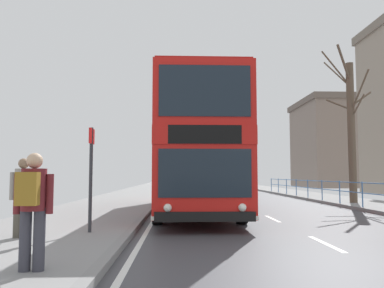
% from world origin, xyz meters
% --- Properties ---
extents(ground, '(15.80, 140.00, 0.20)m').
position_xyz_m(ground, '(-0.72, -0.00, 0.04)').
color(ground, '#414146').
extents(double_decker_bus_main, '(2.86, 10.61, 4.48)m').
position_xyz_m(double_decker_bus_main, '(-2.53, 9.05, 2.34)').
color(double_decker_bus_main, red).
rests_on(double_decker_bus_main, ground).
extents(pedestrian_railing_far_kerb, '(0.05, 25.42, 1.05)m').
position_xyz_m(pedestrian_railing_far_kerb, '(4.45, 13.79, 0.85)').
color(pedestrian_railing_far_kerb, '#386BA8').
rests_on(pedestrian_railing_far_kerb, ground).
extents(pedestrian_with_backpack, '(0.54, 0.53, 1.63)m').
position_xyz_m(pedestrian_with_backpack, '(-5.14, -0.25, 1.09)').
color(pedestrian_with_backpack, '#383842').
rests_on(pedestrian_with_backpack, ground).
extents(pedestrian_companion, '(0.55, 0.38, 1.67)m').
position_xyz_m(pedestrian_companion, '(-6.44, 2.73, 1.08)').
color(pedestrian_companion, '#4C473D').
rests_on(pedestrian_companion, ground).
extents(bus_stop_sign_near, '(0.08, 0.44, 2.43)m').
position_xyz_m(bus_stop_sign_near, '(-5.18, 3.50, 1.65)').
color(bus_stop_sign_near, '#2D2D33').
rests_on(bus_stop_sign_near, ground).
extents(bare_tree_far_00, '(2.45, 2.59, 7.45)m').
position_xyz_m(bare_tree_far_00, '(5.21, 12.91, 3.79)').
color(bare_tree_far_00, brown).
rests_on(bare_tree_far_00, ground).
extents(background_building_01, '(11.72, 10.87, 10.73)m').
position_xyz_m(background_building_01, '(17.68, 42.25, 5.39)').
color(background_building_01, slate).
rests_on(background_building_01, ground).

